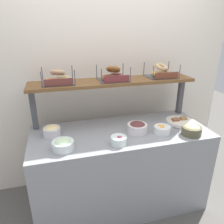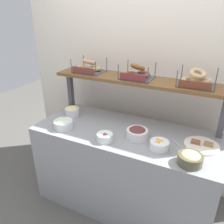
{
  "view_description": "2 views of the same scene",
  "coord_description": "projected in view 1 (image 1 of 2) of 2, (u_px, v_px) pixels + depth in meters",
  "views": [
    {
      "loc": [
        -0.56,
        -1.75,
        1.78
      ],
      "look_at": [
        -0.07,
        0.06,
        1.03
      ],
      "focal_mm": 34.55,
      "sensor_mm": 36.0,
      "label": 1
    },
    {
      "loc": [
        0.68,
        -1.66,
        1.87
      ],
      "look_at": [
        -0.14,
        0.01,
        1.01
      ],
      "focal_mm": 35.89,
      "sensor_mm": 36.0,
      "label": 2
    }
  ],
  "objects": [
    {
      "name": "deli_counter",
      "position": [
        120.0,
        168.0,
        2.21
      ],
      "size": [
        1.68,
        0.7,
        0.85
      ],
      "primitive_type": "cube",
      "color": "gray",
      "rests_on": "ground_plane"
    },
    {
      "name": "serving_spoon_near_plate",
      "position": [
        173.0,
        127.0,
        2.12
      ],
      "size": [
        0.15,
        0.13,
        0.01
      ],
      "color": "#B7B7BC",
      "rests_on": "deli_counter"
    },
    {
      "name": "bowl_chocolate_spread",
      "position": [
        137.0,
        127.0,
        2.0
      ],
      "size": [
        0.19,
        0.19,
        0.1
      ],
      "color": "silver",
      "rests_on": "deli_counter"
    },
    {
      "name": "bagel_basket_cinnamon_raisin",
      "position": [
        113.0,
        76.0,
        2.1
      ],
      "size": [
        0.29,
        0.26,
        0.16
      ],
      "color": "#4C4C51",
      "rests_on": "upper_shelf"
    },
    {
      "name": "bagel_basket_sesame",
      "position": [
        58.0,
        79.0,
        1.99
      ],
      "size": [
        0.3,
        0.26,
        0.14
      ],
      "color": "#4C4C51",
      "rests_on": "upper_shelf"
    },
    {
      "name": "bowl_hummus",
      "position": [
        192.0,
        130.0,
        1.97
      ],
      "size": [
        0.18,
        0.18,
        0.1
      ],
      "color": "brown",
      "rests_on": "deli_counter"
    },
    {
      "name": "shelf_riser_right",
      "position": [
        180.0,
        96.0,
        2.4
      ],
      "size": [
        0.05,
        0.05,
        0.4
      ],
      "primitive_type": "cube",
      "color": "#4C4C51",
      "rests_on": "deli_counter"
    },
    {
      "name": "serving_plate_white",
      "position": [
        180.0,
        121.0,
        2.25
      ],
      "size": [
        0.28,
        0.28,
        0.04
      ],
      "color": "white",
      "rests_on": "deli_counter"
    },
    {
      "name": "bagel_basket_plain",
      "position": [
        161.0,
        72.0,
        2.24
      ],
      "size": [
        0.3,
        0.25,
        0.15
      ],
      "color": "#4C4C51",
      "rests_on": "upper_shelf"
    },
    {
      "name": "bowl_fruit_salad",
      "position": [
        162.0,
        129.0,
        1.99
      ],
      "size": [
        0.15,
        0.15,
        0.08
      ],
      "color": "white",
      "rests_on": "deli_counter"
    },
    {
      "name": "upper_shelf",
      "position": [
        113.0,
        82.0,
        2.13
      ],
      "size": [
        1.64,
        0.32,
        0.03
      ],
      "primitive_type": "cube",
      "color": "brown",
      "rests_on": "shelf_riser_left"
    },
    {
      "name": "back_wall",
      "position": [
        106.0,
        81.0,
        2.41
      ],
      "size": [
        2.88,
        0.06,
        2.4
      ],
      "primitive_type": "cube",
      "color": "silver",
      "rests_on": "ground_plane"
    },
    {
      "name": "bowl_egg_salad",
      "position": [
        52.0,
        131.0,
        1.94
      ],
      "size": [
        0.15,
        0.15,
        0.1
      ],
      "color": "white",
      "rests_on": "deli_counter"
    },
    {
      "name": "bowl_scallion_spread",
      "position": [
        63.0,
        144.0,
        1.72
      ],
      "size": [
        0.17,
        0.17,
        0.09
      ],
      "color": "white",
      "rests_on": "deli_counter"
    },
    {
      "name": "shelf_riser_left",
      "position": [
        34.0,
        109.0,
        2.02
      ],
      "size": [
        0.05,
        0.05,
        0.4
      ],
      "primitive_type": "cube",
      "color": "#4C4C51",
      "rests_on": "deli_counter"
    },
    {
      "name": "bowl_beet_salad",
      "position": [
        119.0,
        140.0,
        1.81
      ],
      "size": [
        0.14,
        0.14,
        0.08
      ],
      "color": "white",
      "rests_on": "deli_counter"
    },
    {
      "name": "ground_plane",
      "position": [
        120.0,
        200.0,
        2.36
      ],
      "size": [
        8.0,
        8.0,
        0.0
      ],
      "primitive_type": "plane",
      "color": "#595651"
    }
  ]
}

